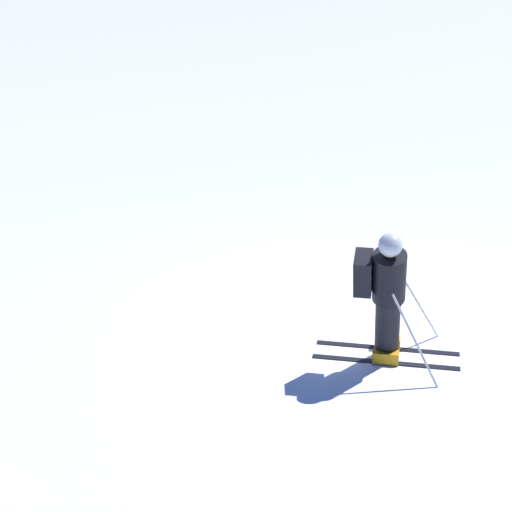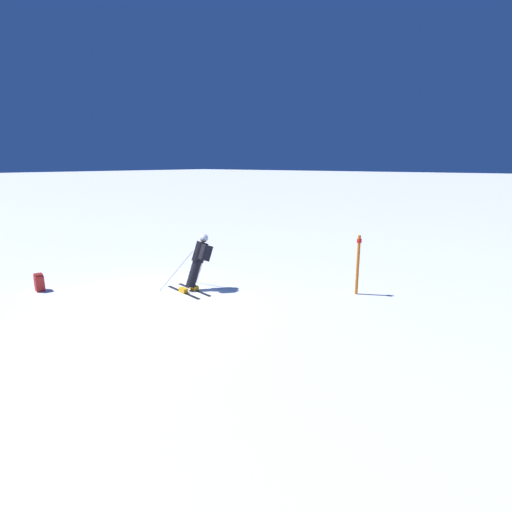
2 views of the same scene
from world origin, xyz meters
TOP-DOWN VIEW (x-y plane):
  - ground_plane at (0.00, 0.00)m, footprint 300.00×300.00m
  - skier at (-1.58, 0.09)m, footprint 1.29×1.63m
  - spare_backpack at (1.34, -3.38)m, footprint 0.28×0.34m
  - trail_marker at (-3.97, 3.85)m, footprint 0.13×0.13m

SIDE VIEW (x-z plane):
  - ground_plane at x=0.00m, z-range 0.00..0.00m
  - spare_backpack at x=1.34m, z-range -0.01..0.49m
  - skier at x=-1.58m, z-range 0.06..1.69m
  - trail_marker at x=-3.97m, z-range 0.09..1.75m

